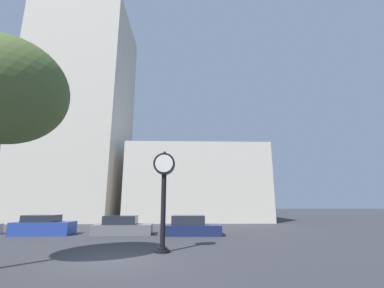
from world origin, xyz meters
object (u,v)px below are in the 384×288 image
(car_navy, at_px, (190,227))
(bare_tree, at_px, (5,91))
(car_blue, at_px, (43,226))
(street_clock, at_px, (164,183))
(car_grey, at_px, (122,227))

(car_navy, distance_m, bare_tree, 13.39)
(car_navy, bearing_deg, bare_tree, -124.30)
(car_blue, height_order, car_navy, car_blue)
(bare_tree, bearing_deg, street_clock, 29.10)
(car_blue, distance_m, car_navy, 10.42)
(street_clock, distance_m, bare_tree, 7.34)
(car_navy, xyz_separation_m, bare_tree, (-7.24, -9.71, 5.71))
(car_grey, height_order, bare_tree, bare_tree)
(car_blue, xyz_separation_m, car_navy, (10.41, -0.45, -0.03))
(street_clock, distance_m, car_navy, 7.12)
(car_blue, relative_size, car_navy, 0.95)
(car_blue, xyz_separation_m, bare_tree, (3.18, -10.17, 5.68))
(street_clock, bearing_deg, car_navy, 77.46)
(car_navy, bearing_deg, car_blue, 179.91)
(car_blue, bearing_deg, street_clock, -39.91)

